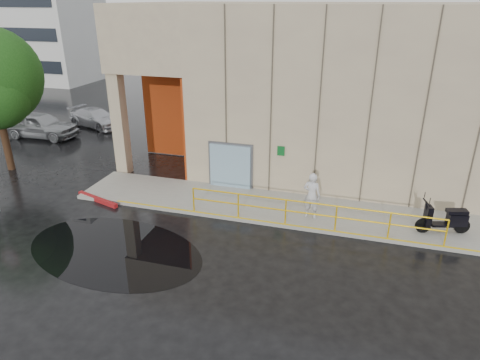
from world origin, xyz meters
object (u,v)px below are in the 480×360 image
at_px(person, 312,195).
at_px(car_a, 40,125).
at_px(red_curb, 98,199).
at_px(scooter, 446,211).
at_px(car_b, 0,113).
at_px(car_c, 96,118).

height_order(person, car_a, person).
bearing_deg(red_curb, person, 5.65).
height_order(person, red_curb, person).
relative_size(scooter, car_b, 0.47).
bearing_deg(car_a, red_curb, -130.80).
distance_m(scooter, car_a, 23.64).
distance_m(red_curb, car_a, 11.36).
relative_size(scooter, car_a, 0.43).
relative_size(car_b, car_c, 1.00).
relative_size(person, red_curb, 0.78).
relative_size(car_a, car_b, 1.10).
bearing_deg(car_b, car_a, -117.19).
distance_m(person, car_a, 19.01).
height_order(car_b, car_c, car_b).
bearing_deg(red_curb, car_c, 123.65).
height_order(person, car_c, person).
bearing_deg(scooter, person, 167.01).
xyz_separation_m(red_curb, car_a, (-8.79, 7.15, 0.72)).
bearing_deg(car_c, car_a, 165.63).
xyz_separation_m(person, car_a, (-17.96, 6.25, -0.28)).
distance_m(scooter, car_b, 29.21).
xyz_separation_m(person, car_c, (-15.99, 9.35, -0.47)).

